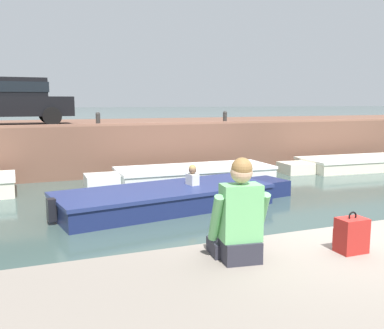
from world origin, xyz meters
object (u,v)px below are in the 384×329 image
object	(u,v)px
person_seated_left	(239,221)
backpack_on_ledge	(351,235)
boat_moored_central_white	(188,175)
motorboat_passing	(174,197)
mooring_bollard_mid	(98,118)
mooring_bollard_east	(225,117)
car_left_inner_black	(13,99)
boat_moored_east_cream	(362,163)
bottle_drink	(237,246)

from	to	relation	value
person_seated_left	backpack_on_ledge	world-z (taller)	person_seated_left
boat_moored_central_white	motorboat_passing	bearing A→B (deg)	-117.01
boat_moored_central_white	person_seated_left	size ratio (longest dim) A/B	5.94
motorboat_passing	mooring_bollard_mid	xyz separation A→B (m)	(-0.93, 4.68, 1.67)
mooring_bollard_east	person_seated_left	size ratio (longest dim) A/B	0.46
mooring_bollard_mid	mooring_bollard_east	world-z (taller)	same
car_left_inner_black	backpack_on_ledge	xyz separation A→B (m)	(3.15, -12.33, -1.37)
mooring_bollard_east	person_seated_left	bearing A→B (deg)	-115.38
boat_moored_central_white	backpack_on_ledge	size ratio (longest dim) A/B	14.05
car_left_inner_black	person_seated_left	distance (m)	12.33
mooring_bollard_east	car_left_inner_black	bearing A→B (deg)	167.13
boat_moored_east_cream	mooring_bollard_east	xyz separation A→B (m)	(-4.69, 1.81, 1.69)
boat_moored_east_cream	backpack_on_ledge	bearing A→B (deg)	-133.87
boat_moored_central_white	boat_moored_east_cream	bearing A→B (deg)	0.38
mooring_bollard_mid	backpack_on_ledge	xyz separation A→B (m)	(0.65, -10.72, -0.77)
mooring_bollard_mid	bottle_drink	xyz separation A→B (m)	(-0.43, -10.40, -0.84)
boat_moored_central_white	person_seated_left	bearing A→B (deg)	-108.18
boat_moored_central_white	backpack_on_ledge	world-z (taller)	backpack_on_ledge
car_left_inner_black	person_seated_left	world-z (taller)	car_left_inner_black
mooring_bollard_mid	bottle_drink	bearing A→B (deg)	-92.37
motorboat_passing	boat_moored_central_white	bearing A→B (deg)	62.99
car_left_inner_black	person_seated_left	bearing A→B (deg)	-80.44
mooring_bollard_east	bottle_drink	bearing A→B (deg)	-115.42
mooring_bollard_east	bottle_drink	xyz separation A→B (m)	(-4.95, -10.40, -0.84)
boat_moored_east_cream	mooring_bollard_mid	bearing A→B (deg)	168.85
boat_moored_central_white	person_seated_left	world-z (taller)	person_seated_left
backpack_on_ledge	boat_moored_central_white	bearing A→B (deg)	78.99
mooring_bollard_mid	mooring_bollard_east	xyz separation A→B (m)	(4.52, 0.00, 0.00)
boat_moored_east_cream	backpack_on_ledge	distance (m)	12.39
boat_moored_central_white	car_left_inner_black	distance (m)	6.40
boat_moored_central_white	backpack_on_ledge	distance (m)	9.08
boat_moored_east_cream	mooring_bollard_mid	size ratio (longest dim) A/B	13.75
bottle_drink	mooring_bollard_east	bearing A→B (deg)	64.58
bottle_drink	car_left_inner_black	bearing A→B (deg)	99.79
boat_moored_east_cream	bottle_drink	xyz separation A→B (m)	(-9.64, -8.59, 0.85)
motorboat_passing	car_left_inner_black	size ratio (longest dim) A/B	1.57
boat_moored_central_white	bottle_drink	distance (m)	9.03
boat_moored_central_white	car_left_inner_black	bearing A→B (deg)	144.61
backpack_on_ledge	mooring_bollard_east	bearing A→B (deg)	70.16
boat_moored_central_white	bottle_drink	size ratio (longest dim) A/B	28.10
person_seated_left	mooring_bollard_east	bearing A→B (deg)	64.62
mooring_bollard_east	bottle_drink	world-z (taller)	mooring_bollard_east
person_seated_left	bottle_drink	distance (m)	0.29
car_left_inner_black	mooring_bollard_mid	bearing A→B (deg)	-32.65
person_seated_left	motorboat_passing	bearing A→B (deg)	76.49
boat_moored_east_cream	mooring_bollard_east	bearing A→B (deg)	158.87
backpack_on_ledge	mooring_bollard_mid	bearing A→B (deg)	93.45
bottle_drink	backpack_on_ledge	size ratio (longest dim) A/B	0.50
boat_moored_central_white	mooring_bollard_east	world-z (taller)	mooring_bollard_east
motorboat_passing	person_seated_left	world-z (taller)	person_seated_left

